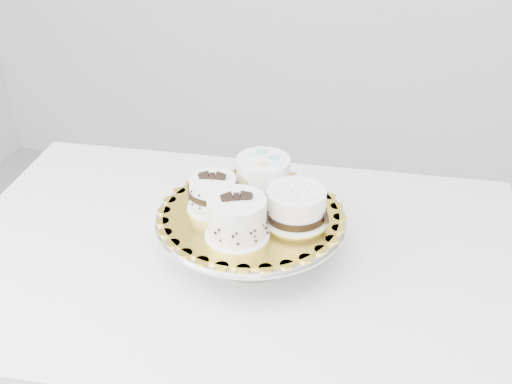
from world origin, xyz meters
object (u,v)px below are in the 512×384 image
(cake_banded, at_px, (213,194))
(cake_ribbon, at_px, (297,206))
(cake_dots, at_px, (263,176))
(table, at_px, (237,284))
(cake_swirl, at_px, (237,219))
(cake_stand, at_px, (251,229))
(cake_board, at_px, (251,214))

(cake_banded, distance_m, cake_ribbon, 0.16)
(cake_dots, bearing_deg, cake_ribbon, -19.69)
(table, xyz_separation_m, cake_swirl, (0.03, -0.08, 0.22))
(cake_stand, bearing_deg, cake_dots, 89.54)
(table, distance_m, cake_board, 0.19)
(cake_board, distance_m, cake_swirl, 0.09)
(cake_swirl, height_order, cake_ribbon, cake_swirl)
(cake_stand, bearing_deg, cake_banded, -177.30)
(table, relative_size, cake_banded, 12.01)
(cake_dots, distance_m, cake_ribbon, 0.11)
(table, xyz_separation_m, cake_stand, (0.03, -0.00, 0.15))
(table, height_order, cake_dots, cake_dots)
(cake_ribbon, bearing_deg, cake_swirl, -158.30)
(cake_board, bearing_deg, cake_dots, 89.54)
(cake_stand, xyz_separation_m, cake_banded, (-0.08, -0.00, 0.07))
(table, bearing_deg, cake_dots, 58.67)
(cake_swirl, bearing_deg, table, 85.35)
(cake_stand, bearing_deg, cake_board, 0.00)
(table, distance_m, cake_swirl, 0.24)
(cake_dots, height_order, cake_ribbon, cake_dots)
(cake_board, height_order, cake_dots, cake_dots)
(cake_board, relative_size, cake_banded, 3.26)
(cake_board, bearing_deg, cake_banded, -177.30)
(cake_stand, bearing_deg, cake_ribbon, 2.55)
(cake_dots, bearing_deg, cake_stand, -69.91)
(cake_stand, height_order, cake_banded, cake_banded)
(cake_board, bearing_deg, cake_swirl, -91.76)
(cake_swirl, bearing_deg, cake_board, 63.10)
(table, relative_size, cake_ribbon, 8.70)
(table, distance_m, cake_banded, 0.22)
(cake_swirl, bearing_deg, cake_ribbon, 16.97)
(cake_banded, relative_size, cake_dots, 0.75)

